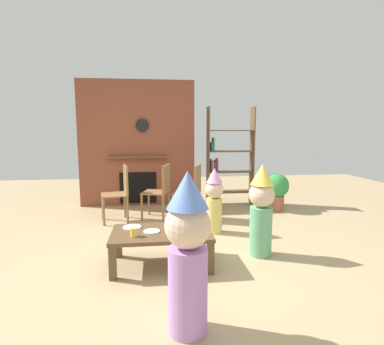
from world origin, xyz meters
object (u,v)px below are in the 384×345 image
(paper_cup_near_right, at_px, (175,222))
(child_in_pink, at_px, (261,208))
(paper_plate_rear, at_px, (132,227))
(dining_chair_right, at_px, (192,188))
(child_with_cone_hat, at_px, (188,249))
(child_by_the_chairs, at_px, (214,199))
(paper_cup_near_left, at_px, (134,232))
(coffee_table, at_px, (162,236))
(potted_plant_tall, at_px, (276,189))
(dining_chair_left, at_px, (120,190))
(paper_cup_center, at_px, (194,221))
(bookshelf, at_px, (226,162))
(paper_plate_front, at_px, (152,231))
(birthday_cake_slice, at_px, (199,233))
(dining_chair_middle, at_px, (161,188))

(paper_cup_near_right, distance_m, child_in_pink, 1.01)
(paper_plate_rear, height_order, dining_chair_right, dining_chair_right)
(child_with_cone_hat, distance_m, child_by_the_chairs, 2.25)
(paper_cup_near_left, bearing_deg, coffee_table, 24.48)
(dining_chair_right, xyz_separation_m, potted_plant_tall, (1.59, 0.34, -0.11))
(paper_cup_near_left, height_order, dining_chair_left, dining_chair_left)
(paper_cup_center, distance_m, child_in_pink, 0.80)
(bookshelf, xyz_separation_m, paper_plate_front, (-1.44, -2.67, -0.46))
(dining_chair_right, bearing_deg, birthday_cake_slice, 105.85)
(child_by_the_chairs, distance_m, dining_chair_left, 1.57)
(paper_cup_near_left, xyz_separation_m, birthday_cake_slice, (0.67, -0.05, -0.02))
(child_in_pink, bearing_deg, dining_chair_middle, -62.80)
(paper_cup_center, relative_size, dining_chair_middle, 0.12)
(paper_cup_near_right, bearing_deg, bookshelf, 64.97)
(paper_cup_near_left, height_order, child_with_cone_hat, child_with_cone_hat)
(child_in_pink, distance_m, child_by_the_chairs, 0.96)
(birthday_cake_slice, xyz_separation_m, child_by_the_chairs, (0.39, 1.19, 0.08))
(paper_cup_near_left, distance_m, paper_cup_near_right, 0.52)
(paper_cup_near_left, bearing_deg, dining_chair_middle, 80.63)
(bookshelf, height_order, child_with_cone_hat, bookshelf)
(paper_cup_near_right, xyz_separation_m, child_by_the_chairs, (0.62, 0.87, 0.06))
(paper_plate_front, bearing_deg, paper_plate_rear, 141.70)
(paper_cup_near_right, xyz_separation_m, child_in_pink, (1.00, -0.00, 0.14))
(paper_cup_near_left, xyz_separation_m, paper_cup_near_right, (0.44, 0.27, 0.01))
(coffee_table, xyz_separation_m, birthday_cake_slice, (0.39, -0.18, 0.09))
(child_in_pink, height_order, dining_chair_middle, child_in_pink)
(bookshelf, xyz_separation_m, potted_plant_tall, (0.80, -0.59, -0.45))
(paper_plate_rear, bearing_deg, birthday_cake_slice, -26.15)
(bookshelf, relative_size, child_with_cone_hat, 1.59)
(child_in_pink, xyz_separation_m, dining_chair_middle, (-1.12, 1.68, -0.06))
(bookshelf, relative_size, paper_cup_near_left, 20.90)
(paper_cup_near_right, bearing_deg, paper_plate_rear, 176.75)
(paper_cup_near_left, height_order, paper_cup_center, paper_cup_center)
(paper_cup_center, height_order, dining_chair_middle, dining_chair_middle)
(paper_cup_near_right, bearing_deg, child_in_pink, -0.26)
(paper_plate_rear, relative_size, dining_chair_left, 0.23)
(paper_plate_front, bearing_deg, child_in_pink, 6.38)
(paper_cup_center, bearing_deg, paper_plate_rear, -179.69)
(coffee_table, xyz_separation_m, child_in_pink, (1.16, 0.13, 0.25))
(coffee_table, height_order, dining_chair_left, dining_chair_left)
(child_with_cone_hat, xyz_separation_m, child_by_the_chairs, (0.61, 2.16, -0.14))
(birthday_cake_slice, height_order, dining_chair_middle, dining_chair_middle)
(child_with_cone_hat, bearing_deg, child_by_the_chairs, -23.75)
(birthday_cake_slice, height_order, child_in_pink, child_in_pink)
(bookshelf, xyz_separation_m, dining_chair_middle, (-1.30, -0.85, -0.34))
(coffee_table, distance_m, child_in_pink, 1.19)
(dining_chair_right, bearing_deg, coffee_table, 93.13)
(paper_cup_center, distance_m, paper_plate_rear, 0.70)
(paper_plate_front, distance_m, child_with_cone_hat, 1.20)
(coffee_table, bearing_deg, paper_plate_rear, 152.83)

